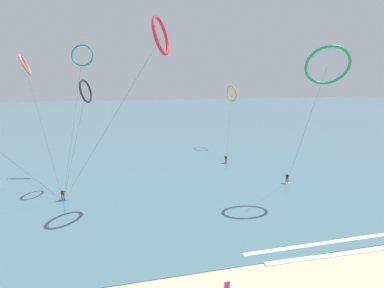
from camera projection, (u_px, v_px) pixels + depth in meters
The scene contains 12 objects.
sea_water at pixel (150, 118), 119.81m from camera, with size 400.00×200.00×0.08m, color #476B75.
surfer_ivory at pixel (287, 179), 44.78m from camera, with size 1.40×0.73×1.70m.
surfer_cobalt at pixel (63, 196), 38.40m from camera, with size 1.40×0.73×1.70m.
surfer_magenta at pixel (226, 160), 55.26m from camera, with size 1.40×0.61×1.70m.
kite_emerald at pixel (327, 66), 34.14m from camera, with size 6.06×9.39×20.68m.
kite_amber at pixel (232, 93), 65.47m from camera, with size 6.42×14.56×15.13m.
kite_coral at pixel (25, 65), 43.24m from camera, with size 7.05×12.68×20.46m.
kite_teal at pixel (82, 55), 45.65m from camera, with size 4.41×12.86×22.27m.
kite_charcoal at pixel (86, 91), 39.42m from camera, with size 4.62×5.50×16.62m.
kite_crimson at pixel (161, 36), 31.98m from camera, with size 15.31×7.05×23.80m.
wave_crest_near at pixel (351, 253), 27.09m from camera, with size 18.23×0.50×0.12m, color white.
wave_crest_mid at pixel (321, 244), 28.52m from camera, with size 17.24×0.50×0.12m, color white.
Camera 1 is at (-7.82, -13.87, 16.78)m, focal length 25.80 mm.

